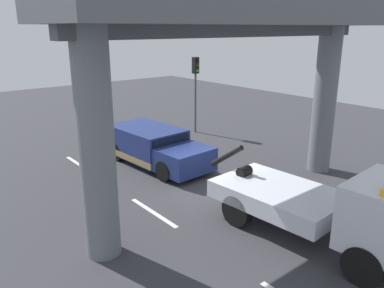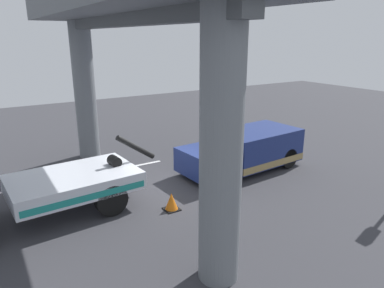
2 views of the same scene
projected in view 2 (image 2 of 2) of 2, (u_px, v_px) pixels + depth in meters
name	position (u px, v px, depth m)	size (l,w,h in m)	color
ground_plane	(162.00, 190.00, 12.86)	(60.00, 40.00, 0.10)	#38383D
lane_stripe_west	(242.00, 145.00, 18.07)	(2.60, 0.16, 0.01)	silver
lane_stripe_mid	(133.00, 166.00, 15.04)	(2.60, 0.16, 0.01)	silver
tow_truck_white	(5.00, 188.00, 9.95)	(7.32, 2.75, 2.46)	silver
towed_van_green	(246.00, 151.00, 14.60)	(5.32, 2.50, 1.58)	navy
overpass_structure	(124.00, 22.00, 10.61)	(3.60, 12.08, 6.87)	slate
traffic_cone_orange	(172.00, 202.00, 11.22)	(0.48, 0.48, 0.57)	orange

